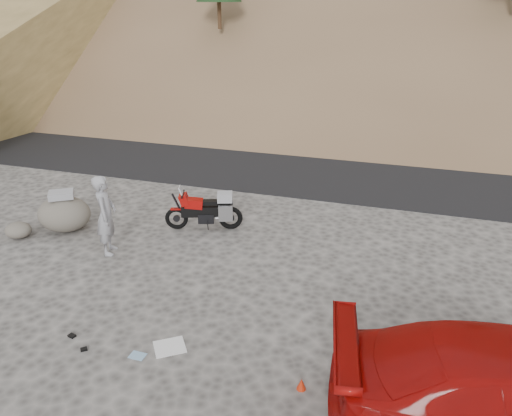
{
  "coord_description": "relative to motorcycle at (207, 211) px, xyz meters",
  "views": [
    {
      "loc": [
        4.59,
        -7.98,
        5.53
      ],
      "look_at": [
        1.4,
        2.19,
        1.0
      ],
      "focal_mm": 35.0,
      "sensor_mm": 36.0,
      "label": 1
    }
  ],
  "objects": [
    {
      "name": "gear_glove_a",
      "position": [
        -0.58,
        -4.85,
        -0.49
      ],
      "size": [
        0.15,
        0.12,
        0.04
      ],
      "primitive_type": "cube",
      "rotation": [
        0.0,
        0.0,
        -0.25
      ],
      "color": "black",
      "rests_on": "ground"
    },
    {
      "name": "small_rock",
      "position": [
        -4.29,
        -1.88,
        -0.31
      ],
      "size": [
        0.69,
        0.63,
        0.39
      ],
      "rotation": [
        0.0,
        0.0,
        -0.08
      ],
      "color": "#5C584F",
      "rests_on": "ground"
    },
    {
      "name": "gear_funnel",
      "position": [
        3.56,
        -4.89,
        -0.41
      ],
      "size": [
        0.19,
        0.19,
        0.19
      ],
      "primitive_type": "cone",
      "rotation": [
        0.0,
        0.0,
        -0.35
      ],
      "color": "red",
      "rests_on": "ground"
    },
    {
      "name": "man",
      "position": [
        -1.69,
        -1.87,
        -0.51
      ],
      "size": [
        0.66,
        0.8,
        1.89
      ],
      "primitive_type": "imported",
      "rotation": [
        0.0,
        0.0,
        1.93
      ],
      "color": "#99999E",
      "rests_on": "ground"
    },
    {
      "name": "ground",
      "position": [
        0.09,
        -2.77,
        -0.51
      ],
      "size": [
        140.0,
        140.0,
        0.0
      ],
      "primitive_type": "plane",
      "color": "#474542",
      "rests_on": "ground"
    },
    {
      "name": "road",
      "position": [
        0.09,
        6.23,
        -0.51
      ],
      "size": [
        120.0,
        7.0,
        0.05
      ],
      "primitive_type": "cube",
      "color": "black",
      "rests_on": "ground"
    },
    {
      "name": "gear_white_cloth",
      "position": [
        1.2,
        -4.6,
        -0.5
      ],
      "size": [
        0.69,
        0.68,
        0.02
      ],
      "primitive_type": "cube",
      "rotation": [
        0.0,
        0.0,
        0.62
      ],
      "color": "white",
      "rests_on": "ground"
    },
    {
      "name": "motorcycle",
      "position": [
        0.0,
        0.0,
        0.0
      ],
      "size": [
        1.92,
        0.94,
        1.18
      ],
      "rotation": [
        0.0,
        0.0,
        0.33
      ],
      "color": "black",
      "rests_on": "ground"
    },
    {
      "name": "gear_glove_b",
      "position": [
        -0.16,
        -5.1,
        -0.49
      ],
      "size": [
        0.14,
        0.14,
        0.04
      ],
      "primitive_type": "cube",
      "rotation": [
        0.0,
        0.0,
        0.72
      ],
      "color": "black",
      "rests_on": "ground"
    },
    {
      "name": "boulder",
      "position": [
        -3.45,
        -1.15,
        -0.04
      ],
      "size": [
        1.69,
        1.58,
        1.06
      ],
      "rotation": [
        0.0,
        0.0,
        0.38
      ],
      "color": "#5C584F",
      "rests_on": "ground"
    },
    {
      "name": "gear_blue_cloth",
      "position": [
        0.79,
        -4.96,
        -0.5
      ],
      "size": [
        0.27,
        0.2,
        0.01
      ],
      "primitive_type": "cube",
      "rotation": [
        0.0,
        0.0,
        -0.02
      ],
      "color": "#84ACCC",
      "rests_on": "ground"
    }
  ]
}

